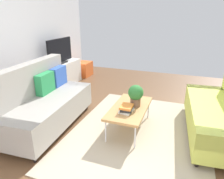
{
  "coord_description": "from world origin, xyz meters",
  "views": [
    {
      "loc": [
        -3.0,
        -0.69,
        1.89
      ],
      "look_at": [
        0.11,
        0.47,
        0.65
      ],
      "focal_mm": 33.07,
      "sensor_mm": 36.0,
      "label": 1
    }
  ],
  "objects_px": {
    "bottle_1": "(59,61)",
    "bottle_0": "(56,62)",
    "couch_green": "(223,112)",
    "potted_plant": "(136,94)",
    "vase_1": "(49,63)",
    "storage_trunk": "(84,69)",
    "couch_beige": "(44,102)",
    "tv_console": "(61,75)",
    "tv": "(60,51)",
    "coffee_table": "(130,108)",
    "vase_0": "(44,65)",
    "table_book_0": "(126,111)"
  },
  "relations": [
    {
      "from": "bottle_1",
      "to": "bottle_0",
      "type": "bearing_deg",
      "value": 180.0
    },
    {
      "from": "couch_green",
      "to": "potted_plant",
      "type": "xyz_separation_m",
      "value": [
        -0.22,
        1.35,
        0.18
      ]
    },
    {
      "from": "couch_green",
      "to": "vase_1",
      "type": "distance_m",
      "value": 3.91
    },
    {
      "from": "couch_green",
      "to": "storage_trunk",
      "type": "relative_size",
      "value": 3.78
    },
    {
      "from": "couch_beige",
      "to": "potted_plant",
      "type": "relative_size",
      "value": 5.31
    },
    {
      "from": "tv_console",
      "to": "tv",
      "type": "xyz_separation_m",
      "value": [
        0.0,
        -0.02,
        0.63
      ]
    },
    {
      "from": "coffee_table",
      "to": "couch_beige",
      "type": "bearing_deg",
      "value": 105.22
    },
    {
      "from": "couch_beige",
      "to": "tv_console",
      "type": "relative_size",
      "value": 1.39
    },
    {
      "from": "couch_beige",
      "to": "potted_plant",
      "type": "height_order",
      "value": "couch_beige"
    },
    {
      "from": "storage_trunk",
      "to": "vase_0",
      "type": "relative_size",
      "value": 3.6
    },
    {
      "from": "potted_plant",
      "to": "bottle_1",
      "type": "relative_size",
      "value": 2.01
    },
    {
      "from": "coffee_table",
      "to": "bottle_0",
      "type": "xyz_separation_m",
      "value": [
        1.29,
        2.3,
        0.33
      ]
    },
    {
      "from": "vase_0",
      "to": "bottle_1",
      "type": "bearing_deg",
      "value": -11.08
    },
    {
      "from": "couch_green",
      "to": "bottle_1",
      "type": "distance_m",
      "value": 3.89
    },
    {
      "from": "coffee_table",
      "to": "vase_1",
      "type": "distance_m",
      "value": 2.66
    },
    {
      "from": "couch_beige",
      "to": "vase_1",
      "type": "bearing_deg",
      "value": -151.06
    },
    {
      "from": "bottle_0",
      "to": "bottle_1",
      "type": "relative_size",
      "value": 0.86
    },
    {
      "from": "table_book_0",
      "to": "vase_1",
      "type": "bearing_deg",
      "value": 61.21
    },
    {
      "from": "tv_console",
      "to": "vase_1",
      "type": "relative_size",
      "value": 8.47
    },
    {
      "from": "vase_1",
      "to": "bottle_1",
      "type": "bearing_deg",
      "value": -18.33
    },
    {
      "from": "coffee_table",
      "to": "potted_plant",
      "type": "height_order",
      "value": "potted_plant"
    },
    {
      "from": "couch_beige",
      "to": "table_book_0",
      "type": "relative_size",
      "value": 8.12
    },
    {
      "from": "table_book_0",
      "to": "bottle_0",
      "type": "relative_size",
      "value": 1.53
    },
    {
      "from": "vase_1",
      "to": "bottle_1",
      "type": "xyz_separation_m",
      "value": [
        0.27,
        -0.09,
        0.01
      ]
    },
    {
      "from": "couch_green",
      "to": "tv_console",
      "type": "distance_m",
      "value": 3.96
    },
    {
      "from": "potted_plant",
      "to": "vase_1",
      "type": "distance_m",
      "value": 2.68
    },
    {
      "from": "couch_beige",
      "to": "tv",
      "type": "bearing_deg",
      "value": -158.42
    },
    {
      "from": "couch_green",
      "to": "table_book_0",
      "type": "xyz_separation_m",
      "value": [
        -0.48,
        1.42,
        -0.0
      ]
    },
    {
      "from": "storage_trunk",
      "to": "bottle_1",
      "type": "bearing_deg",
      "value": 177.19
    },
    {
      "from": "couch_beige",
      "to": "bottle_0",
      "type": "distance_m",
      "value": 1.92
    },
    {
      "from": "tv_console",
      "to": "potted_plant",
      "type": "bearing_deg",
      "value": -120.88
    },
    {
      "from": "couch_beige",
      "to": "potted_plant",
      "type": "distance_m",
      "value": 1.58
    },
    {
      "from": "storage_trunk",
      "to": "table_book_0",
      "type": "height_order",
      "value": "table_book_0"
    },
    {
      "from": "coffee_table",
      "to": "vase_0",
      "type": "distance_m",
      "value": 2.59
    },
    {
      "from": "potted_plant",
      "to": "vase_1",
      "type": "xyz_separation_m",
      "value": [
        1.05,
        2.46,
        0.1
      ]
    },
    {
      "from": "potted_plant",
      "to": "bottle_1",
      "type": "bearing_deg",
      "value": 60.87
    },
    {
      "from": "tv",
      "to": "bottle_1",
      "type": "distance_m",
      "value": 0.25
    },
    {
      "from": "bottle_0",
      "to": "table_book_0",
      "type": "bearing_deg",
      "value": -122.77
    },
    {
      "from": "storage_trunk",
      "to": "table_book_0",
      "type": "distance_m",
      "value": 3.59
    },
    {
      "from": "tv",
      "to": "potted_plant",
      "type": "relative_size",
      "value": 2.73
    },
    {
      "from": "couch_green",
      "to": "tv",
      "type": "xyz_separation_m",
      "value": [
        1.23,
        3.74,
        0.51
      ]
    },
    {
      "from": "couch_beige",
      "to": "tv",
      "type": "distance_m",
      "value": 2.17
    },
    {
      "from": "tv_console",
      "to": "storage_trunk",
      "type": "distance_m",
      "value": 1.11
    },
    {
      "from": "vase_0",
      "to": "vase_1",
      "type": "xyz_separation_m",
      "value": [
        0.19,
        0.0,
        0.01
      ]
    },
    {
      "from": "table_book_0",
      "to": "bottle_0",
      "type": "height_order",
      "value": "bottle_0"
    },
    {
      "from": "couch_green",
      "to": "tv",
      "type": "height_order",
      "value": "tv"
    },
    {
      "from": "tv",
      "to": "vase_0",
      "type": "relative_size",
      "value": 6.93
    },
    {
      "from": "tv_console",
      "to": "tv",
      "type": "height_order",
      "value": "tv"
    },
    {
      "from": "tv_console",
      "to": "tv",
      "type": "bearing_deg",
      "value": -90.0
    },
    {
      "from": "couch_beige",
      "to": "bottle_0",
      "type": "xyz_separation_m",
      "value": [
        1.68,
        0.88,
        0.27
      ]
    }
  ]
}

